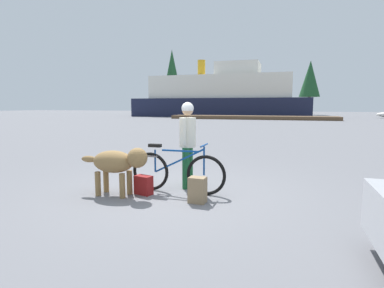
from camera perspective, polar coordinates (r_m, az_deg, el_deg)
name	(u,v)px	position (r m, az deg, el deg)	size (l,w,h in m)	color
ground_plane	(175,193)	(5.82, -3.17, -8.97)	(160.00, 160.00, 0.00)	slate
bicycle	(177,172)	(5.76, -2.81, -5.09)	(1.82, 0.44, 0.92)	black
person_cyclist	(188,137)	(6.03, -0.81, 1.30)	(0.32, 0.53, 1.67)	#19592D
dog	(118,163)	(5.70, -13.47, -3.33)	(1.32, 0.47, 0.88)	olive
backpack	(197,190)	(5.21, 1.01, -8.42)	(0.28, 0.20, 0.43)	#8C7251
handbag_pannier	(144,185)	(5.76, -8.87, -7.43)	(0.32, 0.18, 0.34)	maroon
dock_pier	(252,117)	(37.14, 10.92, 4.79)	(19.02, 2.99, 0.40)	brown
ferry_boat	(222,97)	(45.95, 5.47, 8.59)	(24.71, 8.47, 8.19)	#191E38
pine_tree_far_left	(172,74)	(62.06, -3.68, 12.75)	(3.71, 3.71, 12.29)	#4C331E
pine_tree_center	(310,79)	(56.97, 20.81, 11.08)	(3.42, 3.42, 9.06)	#4C331E
pine_tree_mid_back	(231,86)	(64.25, 7.09, 10.56)	(3.36, 3.36, 9.00)	#4C331E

